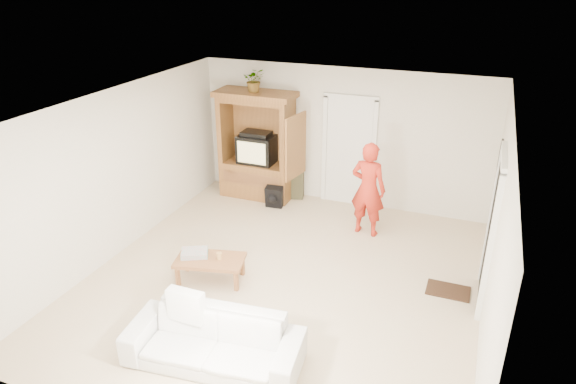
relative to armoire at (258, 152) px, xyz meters
name	(u,v)px	position (x,y,z in m)	size (l,w,h in m)	color
floor	(283,280)	(1.58, -2.66, -0.91)	(6.00, 6.00, 0.00)	tan
ceiling	(282,107)	(1.58, -2.66, 1.69)	(6.00, 6.00, 0.00)	white
wall_back	(342,137)	(1.58, 0.34, 0.39)	(5.50, 5.50, 0.00)	silver
wall_front	(154,335)	(1.58, -5.66, 0.39)	(5.50, 5.50, 0.00)	silver
wall_left	(117,173)	(-1.17, -2.66, 0.39)	(6.00, 6.00, 0.00)	silver
wall_right	(496,235)	(4.33, -2.66, 0.39)	(6.00, 6.00, 0.00)	silver
armoire	(258,152)	(0.00, 0.00, 0.00)	(1.82, 1.14, 2.10)	#955C2E
door_back	(349,153)	(1.73, 0.31, 0.11)	(0.85, 0.05, 2.04)	white
doorway_right	(491,233)	(4.30, -2.06, 0.11)	(0.05, 0.90, 2.04)	black
framed_picture	(500,160)	(4.31, -0.76, 0.69)	(0.03, 0.60, 0.48)	black
doormat	(448,290)	(3.88, -2.06, -0.90)	(0.60, 0.40, 0.02)	#382316
plant	(254,80)	(-0.02, -0.03, 1.41)	(0.39, 0.34, 0.44)	#4C7238
man	(368,189)	(2.36, -0.77, -0.09)	(0.60, 0.39, 1.64)	red
sofa	(214,341)	(1.47, -4.51, -0.61)	(2.04, 0.80, 0.59)	silver
coffee_table	(210,261)	(0.60, -3.04, -0.59)	(1.08, 0.75, 0.37)	#9C5F35
towel	(195,253)	(0.35, -3.04, -0.50)	(0.38, 0.28, 0.08)	#F85261
candle	(219,256)	(0.73, -2.99, -0.49)	(0.08, 0.08, 0.10)	tan
backpack_black	(274,197)	(0.50, -0.39, -0.71)	(0.32, 0.19, 0.40)	black
backpack_olive	(293,177)	(0.65, 0.19, -0.50)	(0.43, 0.32, 0.81)	#47442B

